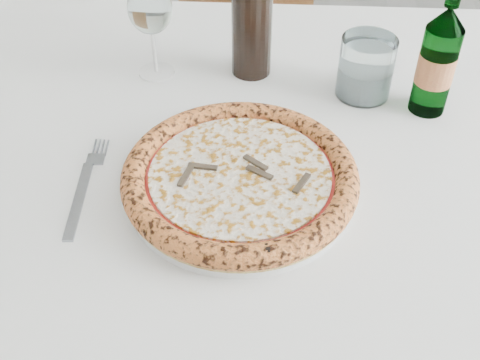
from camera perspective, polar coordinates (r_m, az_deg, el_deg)
The scene contains 9 objects.
dining_table at distance 0.95m, azimuth 0.54°, elevation -0.40°, with size 1.61×0.98×0.76m.
chair_far at distance 1.68m, azimuth 0.63°, elevation 14.31°, with size 0.41×0.41×0.93m.
plate at distance 0.82m, azimuth -0.00°, elevation -0.58°, with size 0.31×0.31×0.02m.
pizza at distance 0.81m, azimuth -0.00°, elevation 0.34°, with size 0.32×0.32×0.03m.
fork at distance 0.85m, azimuth -14.56°, elevation -0.63°, with size 0.03×0.21×0.00m.
wine_glass at distance 1.01m, azimuth -8.52°, elevation 15.54°, with size 0.07×0.07×0.16m.
tumbler at distance 1.01m, azimuth 11.79°, elevation 10.08°, with size 0.09×0.09×0.10m.
beer_bottle at distance 0.97m, azimuth 18.23°, elevation 10.70°, with size 0.06×0.06×0.22m.
wine_bottle at distance 1.01m, azimuth 1.14°, elevation 15.93°, with size 0.07×0.07×0.27m.
Camera 1 is at (-0.19, -0.51, 1.32)m, focal length 45.00 mm.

